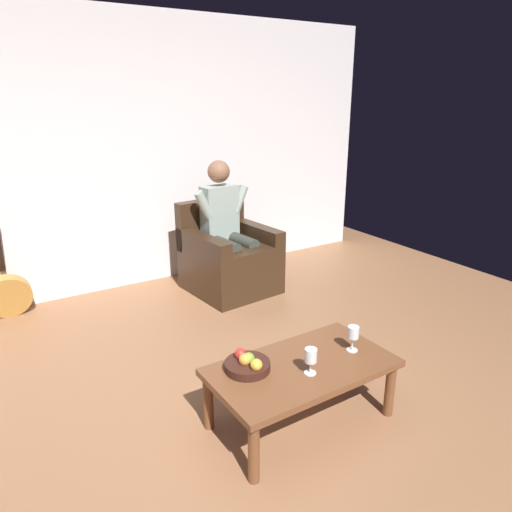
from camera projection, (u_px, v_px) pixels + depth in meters
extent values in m
plane|color=#8E603F|center=(290.00, 460.00, 2.60)|extent=(7.09, 7.09, 0.00)
cube|color=silver|center=(111.00, 156.00, 4.56)|extent=(6.05, 0.06, 2.66)
cube|color=#342214|center=(231.00, 271.00, 4.80)|extent=(0.84, 0.88, 0.40)
cube|color=#342214|center=(234.00, 249.00, 4.68)|extent=(0.56, 0.73, 0.10)
cube|color=#342214|center=(255.00, 236.00, 4.88)|extent=(0.21, 0.82, 0.24)
cube|color=#342214|center=(203.00, 247.00, 4.52)|extent=(0.21, 0.82, 0.24)
cube|color=#342214|center=(211.00, 222.00, 4.92)|extent=(0.77, 0.20, 0.49)
cube|color=#90A399|center=(220.00, 213.00, 4.75)|extent=(0.38, 0.22, 0.55)
sphere|color=brown|center=(219.00, 172.00, 4.61)|extent=(0.22, 0.22, 0.22)
cylinder|color=#363931|center=(241.00, 241.00, 4.73)|extent=(0.17, 0.45, 0.13)
cylinder|color=#363931|center=(255.00, 272.00, 4.65)|extent=(0.13, 0.13, 0.50)
cylinder|color=#90A399|center=(240.00, 199.00, 4.79)|extent=(0.21, 0.11, 0.29)
cylinder|color=#363931|center=(224.00, 245.00, 4.61)|extent=(0.17, 0.45, 0.13)
cylinder|color=#363931|center=(237.00, 277.00, 4.53)|extent=(0.13, 0.13, 0.50)
cylinder|color=#90A399|center=(204.00, 205.00, 4.55)|extent=(0.21, 0.11, 0.29)
cube|color=brown|center=(302.00, 368.00, 2.80)|extent=(1.10, 0.61, 0.04)
cylinder|color=brown|center=(390.00, 390.00, 2.92)|extent=(0.06, 0.06, 0.35)
cylinder|color=brown|center=(254.00, 453.00, 2.41)|extent=(0.06, 0.06, 0.35)
cylinder|color=brown|center=(335.00, 355.00, 3.31)|extent=(0.06, 0.06, 0.35)
cylinder|color=brown|center=(208.00, 402.00, 2.80)|extent=(0.06, 0.06, 0.35)
cylinder|color=#B68039|center=(8.00, 296.00, 4.22)|extent=(0.40, 0.18, 0.41)
cylinder|color=black|center=(8.00, 296.00, 4.17)|extent=(0.11, 0.03, 0.11)
cylinder|color=silver|center=(310.00, 373.00, 2.70)|extent=(0.07, 0.07, 0.01)
cylinder|color=silver|center=(310.00, 367.00, 2.69)|extent=(0.01, 0.01, 0.07)
cylinder|color=silver|center=(311.00, 355.00, 2.66)|extent=(0.07, 0.07, 0.08)
cylinder|color=#590C19|center=(311.00, 359.00, 2.67)|extent=(0.06, 0.06, 0.03)
cylinder|color=silver|center=(352.00, 350.00, 2.94)|extent=(0.07, 0.07, 0.01)
cylinder|color=silver|center=(352.00, 344.00, 2.93)|extent=(0.01, 0.01, 0.08)
cylinder|color=silver|center=(353.00, 332.00, 2.90)|extent=(0.07, 0.07, 0.08)
cylinder|color=#590C19|center=(353.00, 335.00, 2.91)|extent=(0.06, 0.06, 0.03)
cylinder|color=#381C15|center=(247.00, 366.00, 2.73)|extent=(0.26, 0.26, 0.05)
sphere|color=gold|center=(245.00, 360.00, 2.71)|extent=(0.07, 0.07, 0.07)
sphere|color=gold|center=(256.00, 365.00, 2.66)|extent=(0.07, 0.07, 0.07)
sphere|color=olive|center=(249.00, 358.00, 2.72)|extent=(0.07, 0.07, 0.07)
sphere|color=#B22A23|center=(240.00, 354.00, 2.77)|extent=(0.07, 0.07, 0.07)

